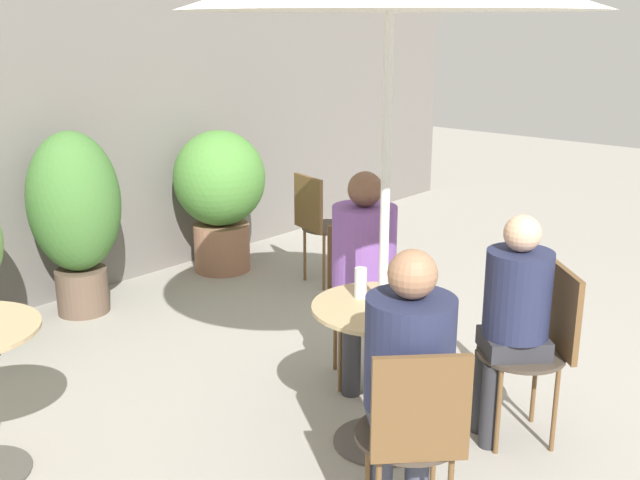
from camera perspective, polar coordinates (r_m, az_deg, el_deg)
ground_plane at (r=3.94m, az=7.25°, el=-15.24°), size 20.00×20.00×0.00m
storefront_wall at (r=5.82m, az=-19.82°, el=9.98°), size 10.00×0.06×3.00m
cafe_table_near at (r=3.70m, az=4.70°, el=-8.26°), size 0.69×0.69×0.74m
bistro_chair_0 at (r=2.99m, az=7.20°, el=-14.07°), size 0.50×0.50×0.90m
bistro_chair_1 at (r=3.89m, az=16.49°, el=-7.15°), size 0.50×0.50×0.90m
bistro_chair_2 at (r=4.41m, az=3.08°, el=-3.60°), size 0.50×0.50×0.90m
bistro_chair_4 at (r=5.92m, az=-0.09°, el=1.64°), size 0.47×0.45×0.90m
seated_person_0 at (r=3.03m, az=6.74°, el=-9.68°), size 0.45×0.46×1.23m
seated_person_1 at (r=3.78m, az=14.52°, el=-5.06°), size 0.41×0.41×1.18m
seated_person_2 at (r=4.21m, az=3.39°, el=-1.74°), size 0.46×0.46×1.27m
beer_glass_0 at (r=3.45m, az=5.29°, el=-4.75°), size 0.06×0.06×0.15m
beer_glass_1 at (r=3.68m, az=6.51°, el=-3.34°), size 0.06×0.06×0.15m
beer_glass_2 at (r=3.68m, az=3.11°, el=-3.28°), size 0.06×0.06×0.15m
potted_plant_1 at (r=5.56m, az=-18.18°, el=2.14°), size 0.65×0.65×1.33m
potted_plant_2 at (r=6.29m, az=-7.64°, el=3.83°), size 0.76×0.76×1.19m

